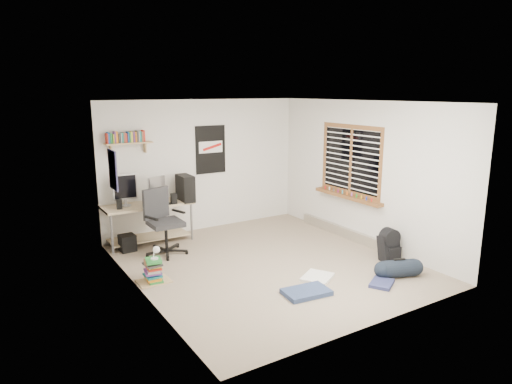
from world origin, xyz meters
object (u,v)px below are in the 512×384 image
backpack (389,248)px  desk (148,222)px  book_stack (153,272)px  office_chair (166,225)px  duffel_bag (399,268)px

backpack → desk: bearing=144.4°
book_stack → backpack: bearing=-18.3°
office_chair → backpack: bearing=-53.9°
desk → backpack: bearing=-26.9°
desk → office_chair: 0.74m
office_chair → duffel_bag: office_chair is taller
backpack → duffel_bag: bearing=-117.5°
office_chair → book_stack: size_ratio=2.24×
backpack → office_chair: bearing=152.0°
office_chair → book_stack: (-0.58, -0.99, -0.34)m
duffel_bag → office_chair: bearing=153.2°
desk → duffel_bag: desk is taller
office_chair → duffel_bag: 3.71m
duffel_bag → desk: bearing=147.2°
office_chair → book_stack: office_chair is taller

